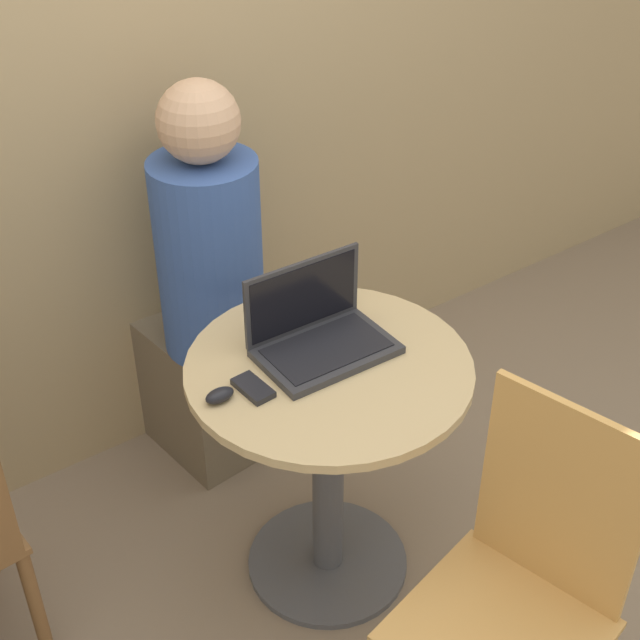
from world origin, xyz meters
The scene contains 8 objects.
ground_plane centered at (0.00, 0.00, 0.00)m, with size 12.00×12.00×0.00m, color #7F6B56.
back_wall centered at (0.00, 0.85, 1.30)m, with size 7.00×0.05×2.60m.
round_table centered at (0.00, 0.00, 0.50)m, with size 0.72×0.72×0.73m.
laptop centered at (0.02, 0.07, 0.78)m, with size 0.34×0.23×0.22m.
cell_phone centered at (-0.21, 0.02, 0.74)m, with size 0.06×0.11×0.02m.
computer_mouse centered at (-0.29, 0.04, 0.75)m, with size 0.07×0.04×0.03m.
chair_empty centered at (0.05, -0.63, 0.47)m, with size 0.48×0.48×0.93m.
person_seated centered at (-0.01, 0.63, 0.55)m, with size 0.33×0.49×1.28m.
Camera 1 is at (-1.04, -1.39, 2.06)m, focal length 50.00 mm.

